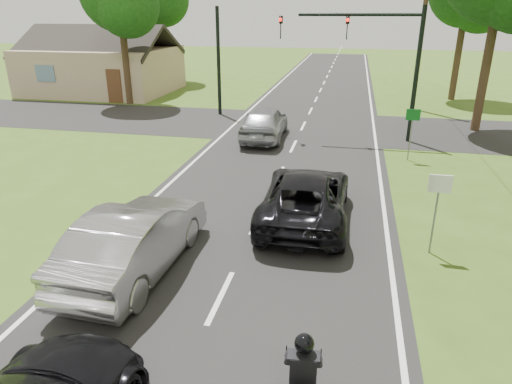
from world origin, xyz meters
TOP-DOWN VIEW (x-y plane):
  - ground at (0.00, 0.00)m, footprint 140.00×140.00m
  - road at (0.00, 10.00)m, footprint 8.00×100.00m
  - cross_road at (0.00, 16.00)m, footprint 60.00×7.00m
  - dark_suv at (1.35, 4.34)m, footprint 2.48×5.26m
  - silver_sedan at (-2.24, 0.69)m, footprint 1.89×4.98m
  - silver_suv at (-1.56, 13.05)m, footprint 2.05×4.77m
  - traffic_signal at (3.34, 14.00)m, footprint 6.38×0.44m
  - signal_pole_far at (-5.20, 18.00)m, footprint 0.20×0.20m
  - utility_pole_far at (6.20, 22.00)m, footprint 1.60×0.28m
  - sign_white at (4.70, 2.98)m, footprint 0.55×0.07m
  - sign_green at (4.90, 10.98)m, footprint 0.55×0.07m
  - house at (-16.00, 24.00)m, footprint 10.20×8.00m

SIDE VIEW (x-z plane):
  - ground at x=0.00m, z-range 0.00..0.00m
  - cross_road at x=0.00m, z-range 0.00..0.01m
  - road at x=0.00m, z-range 0.00..0.01m
  - dark_suv at x=1.35m, z-range 0.01..1.46m
  - silver_suv at x=-1.56m, z-range 0.01..1.62m
  - silver_sedan at x=-2.24m, z-range 0.01..1.64m
  - sign_white at x=4.70m, z-range 0.54..2.66m
  - sign_green at x=4.90m, z-range 0.54..2.66m
  - house at x=-16.00m, z-range -0.65..4.19m
  - signal_pole_far at x=-5.20m, z-range 0.00..6.00m
  - traffic_signal at x=3.34m, z-range 1.14..7.14m
  - utility_pole_far at x=6.20m, z-range 0.08..10.08m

